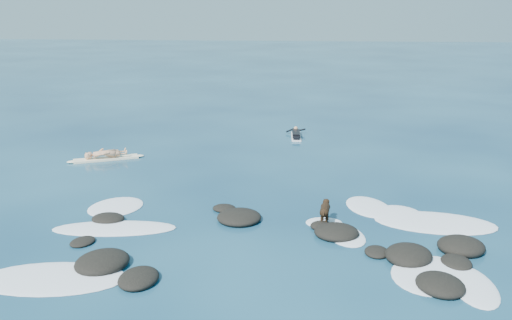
# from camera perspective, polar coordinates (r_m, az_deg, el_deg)

# --- Properties ---
(ground) EXTENTS (160.00, 160.00, 0.00)m
(ground) POSITION_cam_1_polar(r_m,az_deg,el_deg) (16.81, -2.65, -6.59)
(ground) COLOR #0A2642
(ground) RESTS_ON ground
(reef_rocks) EXTENTS (11.36, 5.92, 0.46)m
(reef_rocks) POSITION_cam_1_polar(r_m,az_deg,el_deg) (15.25, 3.99, -8.64)
(reef_rocks) COLOR black
(reef_rocks) RESTS_ON ground
(breaking_foam) EXTENTS (13.49, 7.87, 0.12)m
(breaking_foam) POSITION_cam_1_polar(r_m,az_deg,el_deg) (15.99, 3.14, -7.78)
(breaking_foam) COLOR white
(breaking_foam) RESTS_ON ground
(standing_surfer_rig) EXTENTS (2.95, 1.60, 1.78)m
(standing_surfer_rig) POSITION_cam_1_polar(r_m,az_deg,el_deg) (24.23, -14.87, 1.62)
(standing_surfer_rig) COLOR #FEF1CB
(standing_surfer_rig) RESTS_ON ground
(paddling_surfer_rig) EXTENTS (0.98, 2.18, 0.38)m
(paddling_surfer_rig) POSITION_cam_1_polar(r_m,az_deg,el_deg) (27.60, 4.03, 2.56)
(paddling_surfer_rig) COLOR white
(paddling_surfer_rig) RESTS_ON ground
(dog) EXTENTS (0.34, 1.09, 0.69)m
(dog) POSITION_cam_1_polar(r_m,az_deg,el_deg) (16.89, 6.92, -4.92)
(dog) COLOR black
(dog) RESTS_ON ground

